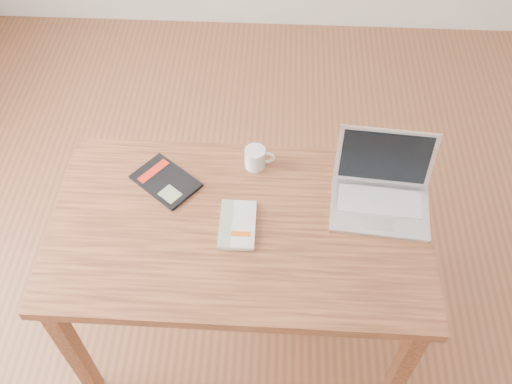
{
  "coord_description": "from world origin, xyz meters",
  "views": [
    {
      "loc": [
        -0.0,
        -1.26,
        2.3
      ],
      "look_at": [
        -0.06,
        -0.12,
        0.85
      ],
      "focal_mm": 40.0,
      "sensor_mm": 36.0,
      "label": 1
    }
  ],
  "objects_px": {
    "black_guidebook": "(166,181)",
    "desk": "(241,239)",
    "laptop": "(382,190)",
    "coffee_mug": "(256,158)",
    "white_guidebook": "(237,225)"
  },
  "relations": [
    {
      "from": "black_guidebook",
      "to": "laptop",
      "type": "xyz_separation_m",
      "value": [
        0.74,
        -0.04,
        0.04
      ]
    },
    {
      "from": "white_guidebook",
      "to": "laptop",
      "type": "xyz_separation_m",
      "value": [
        0.48,
        0.14,
        0.04
      ]
    },
    {
      "from": "desk",
      "to": "white_guidebook",
      "type": "distance_m",
      "value": 0.1
    },
    {
      "from": "white_guidebook",
      "to": "black_guidebook",
      "type": "distance_m",
      "value": 0.32
    },
    {
      "from": "black_guidebook",
      "to": "desk",
      "type": "bearing_deg",
      "value": -82.91
    },
    {
      "from": "white_guidebook",
      "to": "desk",
      "type": "bearing_deg",
      "value": 41.23
    },
    {
      "from": "white_guidebook",
      "to": "coffee_mug",
      "type": "bearing_deg",
      "value": 79.81
    },
    {
      "from": "desk",
      "to": "coffee_mug",
      "type": "height_order",
      "value": "coffee_mug"
    },
    {
      "from": "laptop",
      "to": "black_guidebook",
      "type": "bearing_deg",
      "value": -177.98
    },
    {
      "from": "white_guidebook",
      "to": "laptop",
      "type": "bearing_deg",
      "value": 15.95
    },
    {
      "from": "white_guidebook",
      "to": "laptop",
      "type": "height_order",
      "value": "laptop"
    },
    {
      "from": "laptop",
      "to": "desk",
      "type": "bearing_deg",
      "value": -159.6
    },
    {
      "from": "white_guidebook",
      "to": "black_guidebook",
      "type": "bearing_deg",
      "value": 146.4
    },
    {
      "from": "white_guidebook",
      "to": "laptop",
      "type": "relative_size",
      "value": 0.55
    },
    {
      "from": "laptop",
      "to": "coffee_mug",
      "type": "xyz_separation_m",
      "value": [
        -0.43,
        0.13,
        -0.01
      ]
    }
  ]
}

